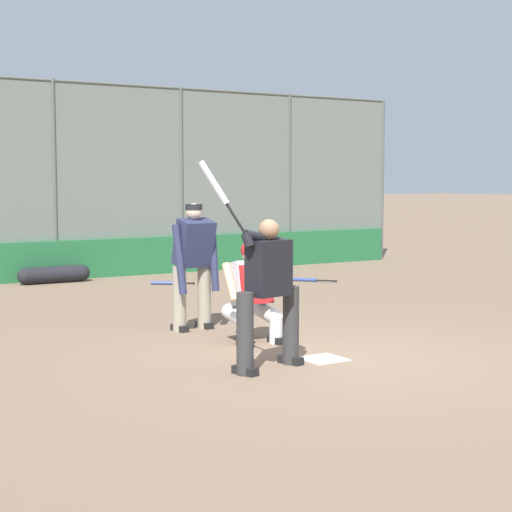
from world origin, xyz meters
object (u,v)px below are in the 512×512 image
Objects in this scene: spare_bat_third_base_side at (307,280)px; equipment_bag_dugout_side at (54,275)px; spare_bat_by_padding at (167,283)px; fielding_glove_on_dirt at (243,285)px; batter_at_plate at (268,288)px; catcher_behind_plate at (254,290)px; umpire_home at (194,263)px.

spare_bat_third_base_side is 0.53× the size of equipment_bag_dugout_side.
fielding_glove_on_dirt is (-0.97, 1.09, 0.02)m from spare_bat_by_padding.
spare_bat_third_base_side is at bearing -174.88° from fielding_glove_on_dirt.
spare_bat_by_padding is (-2.20, -6.87, -0.80)m from batter_at_plate.
equipment_bag_dugout_side is at bearing -3.52° from spare_bat_by_padding.
catcher_behind_plate is 5.18m from fielding_glove_on_dirt.
fielding_glove_on_dirt is 0.21× the size of equipment_bag_dugout_side.
catcher_behind_plate is at bearing -130.32° from batter_at_plate.
catcher_behind_plate reaches higher than equipment_bag_dugout_side.
batter_at_plate is 1.75× the size of catcher_behind_plate.
fielding_glove_on_dirt is at bearing -116.41° from catcher_behind_plate.
umpire_home reaches higher than spare_bat_third_base_side.
equipment_bag_dugout_side is (1.67, -1.35, 0.12)m from spare_bat_by_padding.
batter_at_plate is 1.45m from catcher_behind_plate.
batter_at_plate is 2.89× the size of spare_bat_third_base_side.
batter_at_plate is 8.26m from equipment_bag_dugout_side.
spare_bat_by_padding is (-1.78, -4.46, -0.84)m from umpire_home.
umpire_home reaches higher than catcher_behind_plate.
catcher_behind_plate is 1.77× the size of spare_bat_by_padding.
batter_at_plate is 3.11× the size of spare_bat_by_padding.
fielding_glove_on_dirt is 3.60m from equipment_bag_dugout_side.
spare_bat_third_base_side is 4.74m from equipment_bag_dugout_side.
spare_bat_by_padding is (-1.57, -5.57, -0.59)m from catcher_behind_plate.
catcher_behind_plate is 1.16m from umpire_home.
fielding_glove_on_dirt is at bearing -135.00° from umpire_home.
spare_bat_by_padding is 0.93× the size of spare_bat_third_base_side.
umpire_home reaches higher than fielding_glove_on_dirt.
umpire_home is (0.21, -1.12, 0.24)m from catcher_behind_plate.
umpire_home is at bearing -114.19° from batter_at_plate.
batter_at_plate is at bearing 102.87° from spare_bat_third_base_side.
umpire_home is 2.39× the size of spare_bat_by_padding.
spare_bat_third_base_side is (-4.04, -4.61, -0.59)m from catcher_behind_plate.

